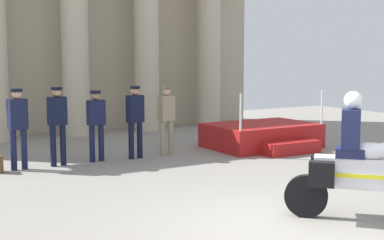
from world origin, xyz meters
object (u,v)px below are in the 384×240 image
Objects in this scene: officer_in_row_1 at (57,120)px; officer_in_row_3 at (135,116)px; motorcycle_with_rider at (353,167)px; officer_in_row_2 at (96,120)px; reviewing_stand at (263,136)px; officer_in_row_0 at (18,122)px; officer_in_row_4 at (166,115)px.

officer_in_row_1 is 1.01× the size of officer_in_row_3.
officer_in_row_2 is at bearing 151.14° from motorcycle_with_rider.
reviewing_stand is 1.47× the size of motorcycle_with_rider.
officer_in_row_0 is 2.67m from officer_in_row_3.
officer_in_row_0 is 0.99× the size of officer_in_row_1.
officer_in_row_1 is 2.67m from officer_in_row_4.
reviewing_stand is 6.43m from motorcycle_with_rider.
officer_in_row_4 is at bearing 172.87° from officer_in_row_3.
officer_in_row_4 reaches higher than reviewing_stand.
reviewing_stand is 1.60× the size of officer_in_row_1.
reviewing_stand is 2.83m from officer_in_row_4.
officer_in_row_3 is 1.02× the size of officer_in_row_4.
motorcycle_with_rider is at bearing 104.01° from officer_in_row_1.
officer_in_row_4 is (-2.73, 0.32, 0.68)m from reviewing_stand.
officer_in_row_0 is at bearing -9.53° from officer_in_row_4.
officer_in_row_2 is 0.95× the size of officer_in_row_3.
officer_in_row_2 is at bearing 174.43° from reviewing_stand.
motorcycle_with_rider reaches higher than reviewing_stand.
officer_in_row_1 is 1.04× the size of officer_in_row_4.
officer_in_row_2 is 0.97× the size of officer_in_row_4.
officer_in_row_0 is at bearing -9.81° from officer_in_row_1.
officer_in_row_0 is at bearing 176.41° from reviewing_stand.
officer_in_row_0 is 0.84m from officer_in_row_1.
officer_in_row_3 reaches higher than reviewing_stand.
motorcycle_with_rider reaches higher than officer_in_row_1.
officer_in_row_1 is 1.07× the size of officer_in_row_2.
officer_in_row_3 is at bearing 169.71° from officer_in_row_0.
officer_in_row_1 reaches higher than reviewing_stand.
officer_in_row_4 is 0.88× the size of motorcycle_with_rider.
reviewing_stand is 1.63× the size of officer_in_row_3.
officer_in_row_3 is at bearing 143.07° from motorcycle_with_rider.
officer_in_row_4 is (3.51, -0.07, -0.03)m from officer_in_row_0.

